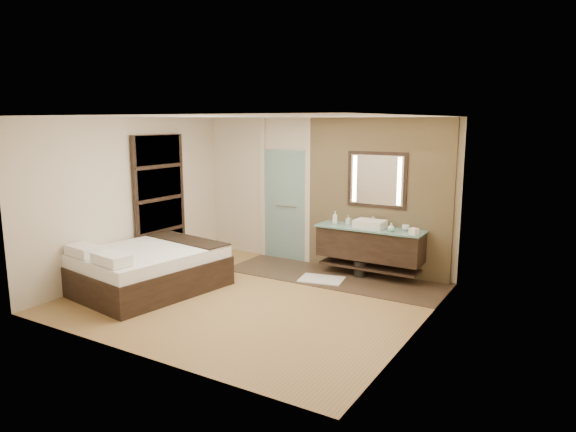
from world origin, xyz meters
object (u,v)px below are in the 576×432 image
Objects in this scene: vanity at (370,244)px; waste_bin at (360,269)px; mirror_unit at (377,180)px; bed at (148,269)px.

waste_bin is at bearing -152.43° from vanity.
mirror_unit reaches higher than bed.
vanity is 0.46m from waste_bin.
mirror_unit is at bearing 90.00° from vanity.
bed is at bearing -138.05° from waste_bin.
bed is 8.38× the size of waste_bin.
vanity is 3.67m from bed.
waste_bin is at bearing 50.51° from bed.
vanity is at bearing -90.00° from mirror_unit.
bed is (-2.75, -2.42, -0.24)m from vanity.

